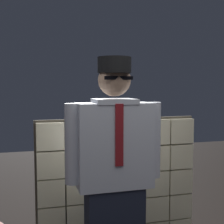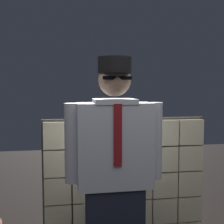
# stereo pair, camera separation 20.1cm
# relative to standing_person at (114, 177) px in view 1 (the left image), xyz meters

# --- Properties ---
(glass_block_wall) EXTENTS (1.56, 0.10, 1.30)m
(glass_block_wall) POSITION_rel_standing_person_xyz_m (0.22, 0.65, -0.30)
(glass_block_wall) COLOR beige
(glass_block_wall) RESTS_ON ground
(standing_person) EXTENTS (0.71, 0.30, 1.79)m
(standing_person) POSITION_rel_standing_person_xyz_m (0.00, 0.00, 0.00)
(standing_person) COLOR #1E2333
(standing_person) RESTS_ON ground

